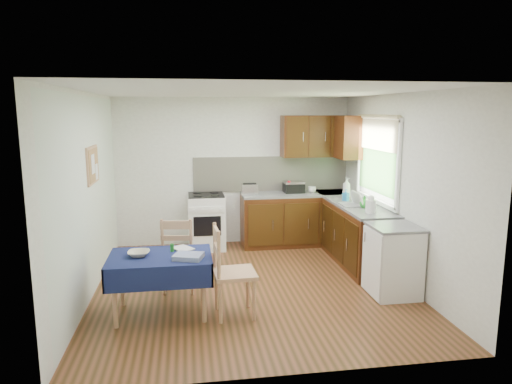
{
  "coord_description": "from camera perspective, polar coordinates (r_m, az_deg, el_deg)",
  "views": [
    {
      "loc": [
        -0.8,
        -5.64,
        2.26
      ],
      "look_at": [
        0.07,
        0.09,
        1.24
      ],
      "focal_mm": 32.0,
      "sensor_mm": 36.0,
      "label": 1
    }
  ],
  "objects": [
    {
      "name": "wall_left",
      "position": [
        5.86,
        -20.36,
        -0.55
      ],
      "size": [
        0.02,
        4.2,
        2.5
      ],
      "primitive_type": "cube",
      "color": "silver",
      "rests_on": "ground"
    },
    {
      "name": "tea_towel",
      "position": [
        5.05,
        -8.45,
        -7.97
      ],
      "size": [
        0.36,
        0.32,
        0.05
      ],
      "primitive_type": "cube",
      "rotation": [
        0.0,
        0.0,
        -0.31
      ],
      "color": "#274190",
      "rests_on": "dining_table"
    },
    {
      "name": "yellow_packet",
      "position": [
        7.83,
        4.14,
        0.61
      ],
      "size": [
        0.13,
        0.09,
        0.17
      ],
      "primitive_type": "cube",
      "rotation": [
        0.0,
        0.0,
        -0.04
      ],
      "color": "gold",
      "rests_on": "worktop_back"
    },
    {
      "name": "fridge",
      "position": [
        5.96,
        16.79,
        -8.2
      ],
      "size": [
        0.58,
        0.6,
        0.89
      ],
      "color": "white",
      "rests_on": "ground"
    },
    {
      "name": "window",
      "position": [
        6.95,
        14.91,
        4.64
      ],
      "size": [
        0.04,
        1.48,
        1.26
      ],
      "color": "#2C5523",
      "rests_on": "wall_right"
    },
    {
      "name": "floor",
      "position": [
        6.13,
        -0.58,
        -11.63
      ],
      "size": [
        4.2,
        4.2,
        0.0
      ],
      "primitive_type": "plane",
      "color": "#462D12",
      "rests_on": "ground"
    },
    {
      "name": "sauce_bottle",
      "position": [
        7.67,
        4.14,
        0.59
      ],
      "size": [
        0.05,
        0.05,
        0.22
      ],
      "primitive_type": "cylinder",
      "color": "red",
      "rests_on": "worktop_back"
    },
    {
      "name": "soap_bottle_c",
      "position": [
        6.71,
        13.41,
        -1.21
      ],
      "size": [
        0.14,
        0.14,
        0.17
      ],
      "primitive_type": "imported",
      "rotation": [
        0.0,
        0.0,
        3.09
      ],
      "color": "#268D2D",
      "rests_on": "worktop_right"
    },
    {
      "name": "dining_table",
      "position": [
        5.25,
        -11.85,
        -8.87
      ],
      "size": [
        1.13,
        0.77,
        0.68
      ],
      "rotation": [
        0.0,
        0.0,
        0.13
      ],
      "color": "#111744",
      "rests_on": "ground"
    },
    {
      "name": "splashback",
      "position": [
        7.93,
        1.92,
        2.32
      ],
      "size": [
        2.7,
        0.02,
        0.6
      ],
      "primitive_type": "cube",
      "color": "beige",
      "rests_on": "wall_back"
    },
    {
      "name": "toaster",
      "position": [
        7.56,
        -0.81,
        0.34
      ],
      "size": [
        0.26,
        0.16,
        0.2
      ],
      "rotation": [
        0.0,
        0.0,
        -0.12
      ],
      "color": "silver",
      "rests_on": "worktop_back"
    },
    {
      "name": "wall_back",
      "position": [
        7.85,
        -2.77,
        2.59
      ],
      "size": [
        4.0,
        0.02,
        2.5
      ],
      "primitive_type": "cube",
      "color": "silver",
      "rests_on": "ground"
    },
    {
      "name": "chair_far",
      "position": [
        5.87,
        -9.62,
        -7.43
      ],
      "size": [
        0.49,
        0.49,
        0.97
      ],
      "rotation": [
        0.0,
        0.0,
        3.0
      ],
      "color": "tan",
      "rests_on": "ground"
    },
    {
      "name": "worktop_right",
      "position": [
        6.91,
        12.72,
        -1.76
      ],
      "size": [
        0.6,
        1.7,
        0.04
      ],
      "primitive_type": "cube",
      "color": "slate",
      "rests_on": "base_cabinets"
    },
    {
      "name": "base_cabinets",
      "position": [
        7.46,
        8.43,
        -4.31
      ],
      "size": [
        1.9,
        2.3,
        0.86
      ],
      "color": "#381D09",
      "rests_on": "ground"
    },
    {
      "name": "wall_right",
      "position": [
        6.38,
        17.48,
        0.43
      ],
      "size": [
        0.02,
        4.2,
        2.5
      ],
      "primitive_type": "cube",
      "color": "silver",
      "rests_on": "ground"
    },
    {
      "name": "worktop_back",
      "position": [
        7.79,
        5.19,
        -0.24
      ],
      "size": [
        1.9,
        0.6,
        0.04
      ],
      "primitive_type": "cube",
      "color": "slate",
      "rests_on": "base_cabinets"
    },
    {
      "name": "cup",
      "position": [
        7.8,
        7.01,
        0.29
      ],
      "size": [
        0.17,
        0.17,
        0.11
      ],
      "primitive_type": "imported",
      "rotation": [
        0.0,
        0.0,
        -0.32
      ],
      "color": "white",
      "rests_on": "worktop_back"
    },
    {
      "name": "sandwich_press",
      "position": [
        7.81,
        4.73,
        0.64
      ],
      "size": [
        0.33,
        0.29,
        0.19
      ],
      "rotation": [
        0.0,
        0.0,
        -0.11
      ],
      "color": "black",
      "rests_on": "worktop_back"
    },
    {
      "name": "soap_bottle_a",
      "position": [
        7.4,
        11.24,
        0.51
      ],
      "size": [
        0.17,
        0.17,
        0.33
      ],
      "primitive_type": "imported",
      "rotation": [
        0.0,
        0.0,
        0.54
      ],
      "color": "white",
      "rests_on": "worktop_right"
    },
    {
      "name": "chair_near",
      "position": [
        5.12,
        -3.28,
        -9.56
      ],
      "size": [
        0.48,
        0.48,
        1.03
      ],
      "rotation": [
        0.0,
        0.0,
        1.62
      ],
      "color": "tan",
      "rests_on": "ground"
    },
    {
      "name": "stove",
      "position": [
        7.66,
        -6.21,
        -3.65
      ],
      "size": [
        0.6,
        0.61,
        0.92
      ],
      "color": "white",
      "rests_on": "ground"
    },
    {
      "name": "spice_jar",
      "position": [
        5.33,
        -10.44,
        -6.86
      ],
      "size": [
        0.04,
        0.04,
        0.09
      ],
      "primitive_type": "cylinder",
      "color": "#227E24",
      "rests_on": "dining_table"
    },
    {
      "name": "book",
      "position": [
        5.35,
        -9.96,
        -7.18
      ],
      "size": [
        0.29,
        0.31,
        0.02
      ],
      "primitive_type": "imported",
      "rotation": [
        0.0,
        0.0,
        0.59
      ],
      "color": "white",
      "rests_on": "dining_table"
    },
    {
      "name": "soap_bottle_b",
      "position": [
        7.19,
        11.15,
        -0.37
      ],
      "size": [
        0.11,
        0.11,
        0.18
      ],
      "primitive_type": "imported",
      "rotation": [
        0.0,
        0.0,
        2.28
      ],
      "color": "#1F72B5",
      "rests_on": "worktop_right"
    },
    {
      "name": "dish_rack",
      "position": [
        6.85,
        12.44,
        -1.47
      ],
      "size": [
        0.45,
        0.34,
        0.21
      ],
      "rotation": [
        0.0,
        0.0,
        0.4
      ],
      "color": "gray",
      "rests_on": "worktop_right"
    },
    {
      "name": "upper_cabinets",
      "position": [
        7.81,
        8.71,
        6.88
      ],
      "size": [
        1.2,
        0.85,
        0.7
      ],
      "color": "#381D09",
      "rests_on": "wall_back"
    },
    {
      "name": "ceiling",
      "position": [
        5.7,
        -0.62,
        12.42
      ],
      "size": [
        4.0,
        4.2,
        0.02
      ],
      "primitive_type": "cube",
      "color": "silver",
      "rests_on": "wall_back"
    },
    {
      "name": "kettle",
      "position": [
        6.4,
        14.17,
        -1.58
      ],
      "size": [
        0.14,
        0.14,
        0.24
      ],
      "color": "white",
      "rests_on": "worktop_right"
    },
    {
      "name": "corkboard",
      "position": [
        6.09,
        -19.73,
        3.19
      ],
      "size": [
        0.04,
        0.62,
        0.47
      ],
      "color": "tan",
      "rests_on": "wall_left"
    },
    {
      "name": "wall_front",
      "position": [
        3.77,
        3.94,
        -5.53
      ],
      "size": [
        4.0,
        0.02,
        2.5
      ],
      "primitive_type": "cube",
      "color": "silver",
      "rests_on": "ground"
    },
    {
      "name": "worktop_corner",
      "position": [
        7.97,
        9.73,
        -0.11
      ],
      "size": [
        0.6,
        0.6,
        0.04
      ],
      "primitive_type": "cube",
      "color": "slate",
      "rests_on": "base_cabinets"
    },
    {
      "name": "plate_bowl",
      "position": [
        5.25,
        -14.45,
        -7.45
      ],
      "size": [
        0.25,
        0.25,
        0.06
      ],
      "primitive_type": "imported",
      "rotation": [
        0.0,
        0.0,
        -0.03
      ],
      "color": "beige",
      "rests_on": "dining_table"
    }
  ]
}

